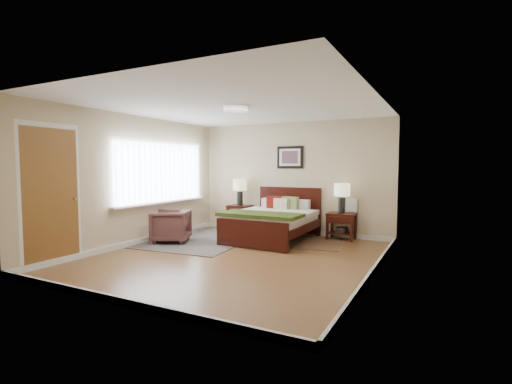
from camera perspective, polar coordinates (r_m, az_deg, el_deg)
floor at (r=6.34m, az=-3.05°, el=-9.91°), size 5.00×5.00×0.00m
back_wall at (r=8.41m, az=5.57°, el=2.12°), size 4.50×0.04×2.50m
front_wall at (r=4.20m, az=-20.64°, el=0.02°), size 4.50×0.04×2.50m
left_wall at (r=7.55m, az=-17.99°, el=1.73°), size 0.04×5.00×2.50m
right_wall at (r=5.38m, az=18.05°, el=0.90°), size 0.04×5.00×2.50m
ceiling at (r=6.23m, az=-3.14°, el=13.02°), size 4.50×5.00×0.02m
window at (r=8.02m, az=-14.18°, el=2.83°), size 0.11×2.72×1.32m
door at (r=6.43m, az=-28.97°, el=-0.52°), size 0.06×1.00×2.18m
ceil_fixture at (r=6.22m, az=-3.14°, el=12.71°), size 0.44×0.44×0.08m
bed at (r=7.63m, az=2.62°, el=-3.89°), size 1.59×1.91×1.03m
wall_art at (r=8.39m, az=5.26°, el=5.33°), size 0.62×0.05×0.50m
nightstand_left at (r=8.77m, az=-2.55°, el=-2.85°), size 0.50×0.45×0.60m
nightstand_right at (r=7.89m, az=12.99°, el=-4.67°), size 0.56×0.42×0.55m
lamp_left at (r=8.74m, az=-2.50°, el=0.72°), size 0.32×0.32×0.61m
lamp_right at (r=7.83m, az=13.09°, el=-0.10°), size 0.32×0.32×0.61m
armchair at (r=7.66m, az=-12.97°, el=-5.11°), size 0.94×0.93×0.65m
rug_persian at (r=7.85m, az=-8.02°, el=-7.18°), size 2.07×2.77×0.01m
rug_navy at (r=7.47m, az=9.60°, el=-7.77°), size 1.08×1.42×0.01m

